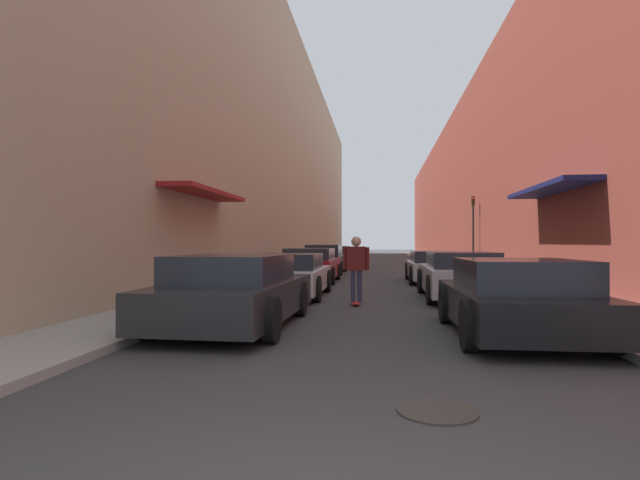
# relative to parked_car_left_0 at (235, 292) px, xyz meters

# --- Properties ---
(ground) EXTENTS (152.45, 152.45, 0.00)m
(ground) POSITION_rel_parked_car_left_0_xyz_m (2.27, 20.95, -0.62)
(ground) COLOR #38383A
(curb_strip_left) EXTENTS (1.80, 69.30, 0.12)m
(curb_strip_left) POSITION_rel_parked_car_left_0_xyz_m (-1.95, 27.88, -0.56)
(curb_strip_left) COLOR gray
(curb_strip_left) RESTS_ON ground
(curb_strip_right) EXTENTS (1.80, 69.30, 0.12)m
(curb_strip_right) POSITION_rel_parked_car_left_0_xyz_m (6.50, 27.88, -0.56)
(curb_strip_right) COLOR gray
(curb_strip_right) RESTS_ON ground
(building_row_left) EXTENTS (4.90, 69.30, 15.59)m
(building_row_left) POSITION_rel_parked_car_left_0_xyz_m (-4.85, 27.88, 7.18)
(building_row_left) COLOR tan
(building_row_left) RESTS_ON ground
(building_row_right) EXTENTS (4.90, 69.30, 10.26)m
(building_row_right) POSITION_rel_parked_car_left_0_xyz_m (9.40, 27.88, 4.51)
(building_row_right) COLOR brown
(building_row_right) RESTS_ON ground
(parked_car_left_0) EXTENTS (2.06, 4.47, 1.26)m
(parked_car_left_0) POSITION_rel_parked_car_left_0_xyz_m (0.00, 0.00, 0.00)
(parked_car_left_0) COLOR #232326
(parked_car_left_0) RESTS_ON ground
(parked_car_left_1) EXTENTS (1.92, 4.11, 1.18)m
(parked_car_left_1) POSITION_rel_parked_car_left_0_xyz_m (0.10, 4.97, -0.04)
(parked_car_left_1) COLOR silver
(parked_car_left_1) RESTS_ON ground
(parked_car_left_2) EXTENTS (2.04, 3.94, 1.26)m
(parked_car_left_2) POSITION_rel_parked_car_left_0_xyz_m (-0.08, 10.07, -0.00)
(parked_car_left_2) COLOR maroon
(parked_car_left_2) RESTS_ON ground
(parked_car_left_3) EXTENTS (1.88, 4.74, 1.38)m
(parked_car_left_3) POSITION_rel_parked_car_left_0_xyz_m (-0.10, 15.23, 0.04)
(parked_car_left_3) COLOR black
(parked_car_left_3) RESTS_ON ground
(parked_car_left_4) EXTENTS (1.85, 4.52, 1.27)m
(parked_car_left_4) POSITION_rel_parked_car_left_0_xyz_m (-0.08, 21.43, 0.00)
(parked_car_left_4) COLOR #232326
(parked_car_left_4) RESTS_ON ground
(parked_car_right_0) EXTENTS (2.06, 3.95, 1.22)m
(parked_car_right_0) POSITION_rel_parked_car_left_0_xyz_m (4.65, -0.39, -0.02)
(parked_car_right_0) COLOR black
(parked_car_right_0) RESTS_ON ground
(parked_car_right_1) EXTENTS (1.97, 4.46, 1.24)m
(parked_car_right_1) POSITION_rel_parked_car_left_0_xyz_m (4.61, 4.92, -0.00)
(parked_car_right_1) COLOR #B7B7BC
(parked_car_right_1) RESTS_ON ground
(parked_car_right_2) EXTENTS (1.96, 4.26, 1.17)m
(parked_car_right_2) POSITION_rel_parked_car_left_0_xyz_m (4.52, 10.34, -0.04)
(parked_car_right_2) COLOR #B7B7BC
(parked_car_right_2) RESTS_ON ground
(skateboarder) EXTENTS (0.62, 0.78, 1.62)m
(skateboarder) POSITION_rel_parked_car_left_0_xyz_m (1.96, 3.34, 0.38)
(skateboarder) COLOR #B2231E
(skateboarder) RESTS_ON ground
(manhole_cover) EXTENTS (0.70, 0.70, 0.02)m
(manhole_cover) POSITION_rel_parked_car_left_0_xyz_m (3.01, -4.04, -0.61)
(manhole_cover) COLOR #332D28
(manhole_cover) RESTS_ON ground
(traffic_light) EXTENTS (0.16, 0.22, 3.65)m
(traffic_light) POSITION_rel_parked_car_left_0_xyz_m (7.09, 16.79, 1.75)
(traffic_light) COLOR #2D2D2D
(traffic_light) RESTS_ON curb_strip_right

